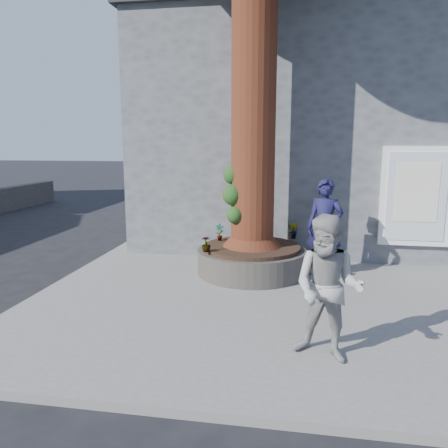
# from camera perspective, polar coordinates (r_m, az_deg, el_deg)

# --- Properties ---
(ground) EXTENTS (120.00, 120.00, 0.00)m
(ground) POSITION_cam_1_polar(r_m,az_deg,el_deg) (7.75, -3.97, -11.17)
(ground) COLOR black
(ground) RESTS_ON ground
(pavement) EXTENTS (9.00, 8.00, 0.12)m
(pavement) POSITION_cam_1_polar(r_m,az_deg,el_deg) (8.48, 7.67, -8.87)
(pavement) COLOR slate
(pavement) RESTS_ON ground
(yellow_line) EXTENTS (0.10, 30.00, 0.01)m
(yellow_line) POSITION_cam_1_polar(r_m,az_deg,el_deg) (9.74, -20.41, -7.23)
(yellow_line) COLOR yellow
(yellow_line) RESTS_ON ground
(stone_shop) EXTENTS (10.30, 8.30, 6.30)m
(stone_shop) POSITION_cam_1_polar(r_m,az_deg,el_deg) (14.22, 12.99, 11.46)
(stone_shop) COLOR #4F5254
(stone_shop) RESTS_ON ground
(planter) EXTENTS (2.30, 2.30, 0.60)m
(planter) POSITION_cam_1_polar(r_m,az_deg,el_deg) (9.37, 3.64, -4.65)
(planter) COLOR black
(planter) RESTS_ON pavement
(man) EXTENTS (0.84, 0.65, 2.03)m
(man) POSITION_cam_1_polar(r_m,az_deg,el_deg) (9.26, 13.01, -0.49)
(man) COLOR #141438
(man) RESTS_ON pavement
(woman) EXTENTS (1.10, 0.98, 1.88)m
(woman) POSITION_cam_1_polar(r_m,az_deg,el_deg) (5.71, 13.45, -8.20)
(woman) COLOR #989792
(woman) RESTS_ON pavement
(shopping_bag) EXTENTS (0.23, 0.17, 0.28)m
(shopping_bag) POSITION_cam_1_polar(r_m,az_deg,el_deg) (9.41, 14.42, -5.87)
(shopping_bag) COLOR white
(shopping_bag) RESTS_ON pavement
(plant_a) EXTENTS (0.23, 0.18, 0.38)m
(plant_a) POSITION_cam_1_polar(r_m,az_deg,el_deg) (9.70, -0.62, -1.07)
(plant_a) COLOR gray
(plant_a) RESTS_ON planter
(plant_b) EXTENTS (0.26, 0.27, 0.35)m
(plant_b) POSITION_cam_1_polar(r_m,az_deg,el_deg) (10.04, 9.01, -0.89)
(plant_b) COLOR gray
(plant_b) RESTS_ON planter
(plant_c) EXTENTS (0.22, 0.22, 0.32)m
(plant_c) POSITION_cam_1_polar(r_m,az_deg,el_deg) (8.73, -2.35, -2.61)
(plant_c) COLOR gray
(plant_c) RESTS_ON planter
(plant_d) EXTENTS (0.31, 0.33, 0.31)m
(plant_d) POSITION_cam_1_polar(r_m,az_deg,el_deg) (10.05, 9.01, -1.00)
(plant_d) COLOR gray
(plant_d) RESTS_ON planter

